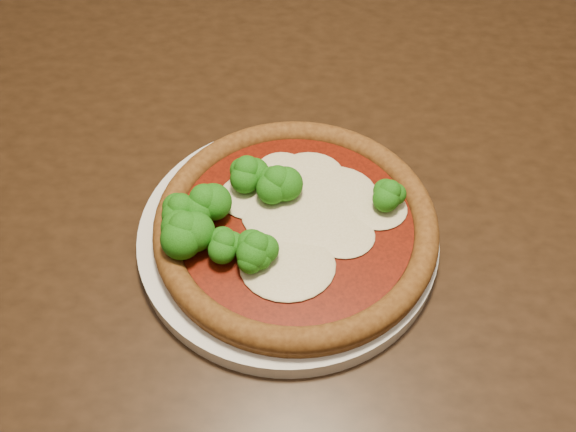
{
  "coord_description": "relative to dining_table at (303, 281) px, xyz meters",
  "views": [
    {
      "loc": [
        -0.27,
        -0.32,
        1.26
      ],
      "look_at": [
        -0.26,
        0.06,
        0.79
      ],
      "focal_mm": 40.0,
      "sensor_mm": 36.0,
      "label": 1
    }
  ],
  "objects": [
    {
      "name": "dining_table",
      "position": [
        0.0,
        0.0,
        0.0
      ],
      "size": [
        1.36,
        0.98,
        0.75
      ],
      "rotation": [
        0.0,
        0.0,
        -0.07
      ],
      "color": "black",
      "rests_on": "floor"
    },
    {
      "name": "pizza",
      "position": [
        -0.02,
        -0.01,
        0.12
      ],
      "size": [
        0.27,
        0.27,
        0.06
      ],
      "rotation": [
        0.0,
        0.0,
        0.07
      ],
      "color": "brown",
      "rests_on": "plate"
    },
    {
      "name": "plate",
      "position": [
        -0.02,
        -0.01,
        0.1
      ],
      "size": [
        0.29,
        0.29,
        0.02
      ],
      "primitive_type": "cylinder",
      "color": "silver",
      "rests_on": "dining_table"
    }
  ]
}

